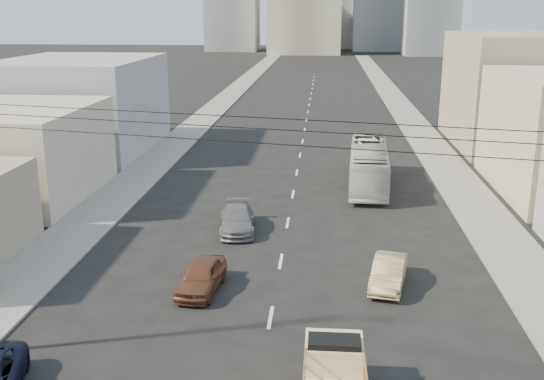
# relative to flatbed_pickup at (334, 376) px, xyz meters

# --- Properties ---
(sidewalk_left) EXTENTS (3.50, 180.00, 0.12)m
(sidewalk_left) POSITION_rel_flatbed_pickup_xyz_m (-14.24, 67.84, -1.03)
(sidewalk_left) COLOR slate
(sidewalk_left) RESTS_ON ground
(sidewalk_right) EXTENTS (3.50, 180.00, 0.12)m
(sidewalk_right) POSITION_rel_flatbed_pickup_xyz_m (9.26, 67.84, -1.03)
(sidewalk_right) COLOR slate
(sidewalk_right) RESTS_ON ground
(lane_dashes) EXTENTS (0.15, 104.00, 0.01)m
(lane_dashes) POSITION_rel_flatbed_pickup_xyz_m (-2.49, 50.84, -1.09)
(lane_dashes) COLOR silver
(lane_dashes) RESTS_ON ground
(flatbed_pickup) EXTENTS (1.95, 4.41, 1.90)m
(flatbed_pickup) POSITION_rel_flatbed_pickup_xyz_m (0.00, 0.00, 0.00)
(flatbed_pickup) COLOR beige
(flatbed_pickup) RESTS_ON ground
(city_bus) EXTENTS (3.13, 10.95, 3.02)m
(city_bus) POSITION_rel_flatbed_pickup_xyz_m (2.72, 26.33, 0.41)
(city_bus) COLOR beige
(city_bus) RESTS_ON ground
(sedan_brown) EXTENTS (1.98, 4.13, 1.36)m
(sedan_brown) POSITION_rel_flatbed_pickup_xyz_m (-5.77, 8.16, -0.41)
(sedan_brown) COLOR brown
(sedan_brown) RESTS_ON ground
(sedan_tan) EXTENTS (2.12, 4.15, 1.30)m
(sedan_tan) POSITION_rel_flatbed_pickup_xyz_m (2.57, 9.36, -0.44)
(sedan_tan) COLOR tan
(sedan_tan) RESTS_ON ground
(sedan_grey) EXTENTS (2.40, 4.82, 1.35)m
(sedan_grey) POSITION_rel_flatbed_pickup_xyz_m (-5.26, 16.21, -0.42)
(sedan_grey) COLOR slate
(sedan_grey) RESTS_ON ground
(overhead_wires) EXTENTS (23.01, 5.02, 0.72)m
(overhead_wires) POSITION_rel_flatbed_pickup_xyz_m (-2.49, -0.66, 7.87)
(overhead_wires) COLOR black
(overhead_wires) RESTS_ON ground
(bldg_right_far) EXTENTS (12.00, 16.00, 10.00)m
(bldg_right_far) POSITION_rel_flatbed_pickup_xyz_m (17.51, 41.84, 3.91)
(bldg_right_far) COLOR tan
(bldg_right_far) RESTS_ON ground
(bldg_left_mid) EXTENTS (11.00, 12.00, 6.00)m
(bldg_left_mid) POSITION_rel_flatbed_pickup_xyz_m (-21.49, 21.84, 1.91)
(bldg_left_mid) COLOR beige
(bldg_left_mid) RESTS_ON ground
(bldg_left_far) EXTENTS (12.00, 16.00, 8.00)m
(bldg_left_far) POSITION_rel_flatbed_pickup_xyz_m (-21.99, 36.84, 2.91)
(bldg_left_far) COLOR #939396
(bldg_left_far) RESTS_ON ground
(midrise_east) EXTENTS (14.00, 14.00, 28.00)m
(midrise_east) POSITION_rel_flatbed_pickup_xyz_m (27.51, 162.84, 12.91)
(midrise_east) COLOR gray
(midrise_east) RESTS_ON ground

